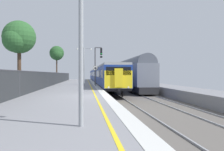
# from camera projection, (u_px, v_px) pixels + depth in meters

# --- Properties ---
(ground) EXTENTS (17.40, 110.00, 1.21)m
(ground) POSITION_uv_depth(u_px,v_px,m) (138.00, 104.00, 16.96)
(ground) COLOR gray
(commuter_train_at_platform) EXTENTS (2.83, 59.49, 3.81)m
(commuter_train_at_platform) POSITION_uv_depth(u_px,v_px,m) (100.00, 75.00, 52.01)
(commuter_train_at_platform) COLOR navy
(commuter_train_at_platform) RESTS_ON ground
(freight_train_adjacent_track) EXTENTS (2.60, 42.77, 4.90)m
(freight_train_adjacent_track) POSITION_uv_depth(u_px,v_px,m) (121.00, 73.00, 48.03)
(freight_train_adjacent_track) COLOR #232326
(freight_train_adjacent_track) RESTS_ON ground
(signal_gantry) EXTENTS (1.10, 0.24, 5.31)m
(signal_gantry) POSITION_uv_depth(u_px,v_px,m) (97.00, 61.00, 33.54)
(signal_gantry) COLOR #47474C
(signal_gantry) RESTS_ON ground
(speed_limit_sign) EXTENTS (0.59, 0.08, 2.59)m
(speed_limit_sign) POSITION_uv_depth(u_px,v_px,m) (95.00, 73.00, 30.32)
(speed_limit_sign) COLOR #59595B
(speed_limit_sign) RESTS_ON ground
(platform_lamp_near) EXTENTS (2.00, 0.20, 4.84)m
(platform_lamp_near) POSITION_uv_depth(u_px,v_px,m) (81.00, 26.00, 6.94)
(platform_lamp_near) COLOR #93999E
(platform_lamp_near) RESTS_ON ground
(platform_lamp_mid) EXTENTS (2.00, 0.20, 5.04)m
(platform_lamp_mid) POSITION_uv_depth(u_px,v_px,m) (84.00, 63.00, 31.80)
(platform_lamp_mid) COLOR #93999E
(platform_lamp_mid) RESTS_ON ground
(platform_back_fence) EXTENTS (0.07, 99.00, 1.77)m
(platform_back_fence) POSITION_uv_depth(u_px,v_px,m) (19.00, 83.00, 16.05)
(platform_back_fence) COLOR #282B2D
(platform_back_fence) RESTS_ON ground
(background_tree_left) EXTENTS (2.89, 3.07, 6.24)m
(background_tree_left) POSITION_uv_depth(u_px,v_px,m) (18.00, 38.00, 20.97)
(background_tree_left) COLOR #473323
(background_tree_left) RESTS_ON ground
(background_tree_centre) EXTENTS (3.09, 3.30, 7.64)m
(background_tree_centre) POSITION_uv_depth(u_px,v_px,m) (57.00, 54.00, 51.58)
(background_tree_centre) COLOR #473323
(background_tree_centre) RESTS_ON ground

